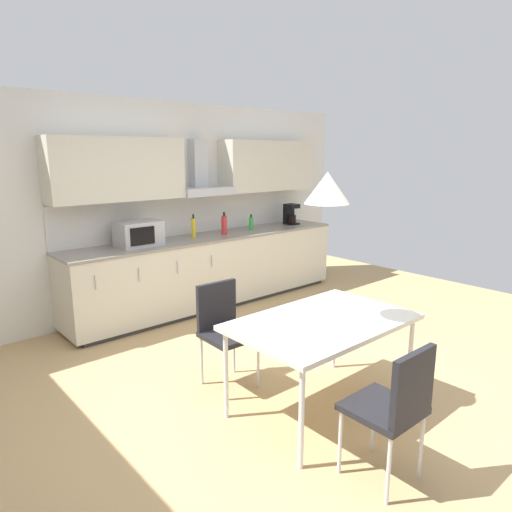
# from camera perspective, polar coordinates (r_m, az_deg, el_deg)

# --- Properties ---
(ground_plane) EXTENTS (8.65, 7.78, 0.02)m
(ground_plane) POSITION_cam_1_polar(r_m,az_deg,el_deg) (3.92, 3.39, -16.91)
(ground_plane) COLOR tan
(wall_back) EXTENTS (6.92, 0.10, 2.55)m
(wall_back) POSITION_cam_1_polar(r_m,az_deg,el_deg) (5.64, -15.72, 5.58)
(wall_back) COLOR silver
(wall_back) RESTS_ON ground_plane
(kitchen_counter) EXTENTS (3.81, 0.69, 0.90)m
(kitchen_counter) POSITION_cam_1_polar(r_m,az_deg,el_deg) (5.93, -5.56, -1.73)
(kitchen_counter) COLOR #333333
(kitchen_counter) RESTS_ON ground_plane
(backsplash_tile) EXTENTS (3.79, 0.02, 0.48)m
(backsplash_tile) POSITION_cam_1_polar(r_m,az_deg,el_deg) (6.06, -7.46, 5.19)
(backsplash_tile) COLOR silver
(backsplash_tile) RESTS_ON kitchen_counter
(upper_wall_cabinets) EXTENTS (3.79, 0.40, 0.69)m
(upper_wall_cabinets) POSITION_cam_1_polar(r_m,az_deg,el_deg) (5.88, -6.76, 10.85)
(upper_wall_cabinets) COLOR beige
(microwave) EXTENTS (0.48, 0.35, 0.28)m
(microwave) POSITION_cam_1_polar(r_m,az_deg,el_deg) (5.30, -14.46, 2.72)
(microwave) COLOR #ADADB2
(microwave) RESTS_ON kitchen_counter
(coffee_maker) EXTENTS (0.18, 0.19, 0.30)m
(coffee_maker) POSITION_cam_1_polar(r_m,az_deg,el_deg) (6.77, 4.31, 5.25)
(coffee_maker) COLOR black
(coffee_maker) RESTS_ON kitchen_counter
(bottle_yellow) EXTENTS (0.06, 0.06, 0.29)m
(bottle_yellow) POSITION_cam_1_polar(r_m,az_deg,el_deg) (5.74, -7.81, 3.56)
(bottle_yellow) COLOR yellow
(bottle_yellow) RESTS_ON kitchen_counter
(bottle_red) EXTENTS (0.07, 0.07, 0.29)m
(bottle_red) POSITION_cam_1_polar(r_m,az_deg,el_deg) (5.91, -4.00, 3.91)
(bottle_red) COLOR red
(bottle_red) RESTS_ON kitchen_counter
(bottle_green) EXTENTS (0.06, 0.06, 0.21)m
(bottle_green) POSITION_cam_1_polar(r_m,az_deg,el_deg) (6.24, -0.62, 4.12)
(bottle_green) COLOR green
(bottle_green) RESTS_ON kitchen_counter
(dining_table) EXTENTS (1.36, 0.87, 0.72)m
(dining_table) POSITION_cam_1_polar(r_m,az_deg,el_deg) (3.46, 8.32, -8.59)
(dining_table) COLOR silver
(dining_table) RESTS_ON ground_plane
(chair_far_left) EXTENTS (0.41, 0.41, 0.87)m
(chair_far_left) POSITION_cam_1_polar(r_m,az_deg,el_deg) (3.87, -4.08, -8.42)
(chair_far_left) COLOR black
(chair_far_left) RESTS_ON ground_plane
(chair_near_left) EXTENTS (0.41, 0.41, 0.87)m
(chair_near_left) POSITION_cam_1_polar(r_m,az_deg,el_deg) (2.86, 17.06, -16.99)
(chair_near_left) COLOR black
(chair_near_left) RESTS_ON ground_plane
(pendant_lamp) EXTENTS (0.32, 0.32, 0.22)m
(pendant_lamp) POSITION_cam_1_polar(r_m,az_deg,el_deg) (3.23, 8.90, 8.40)
(pendant_lamp) COLOR silver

